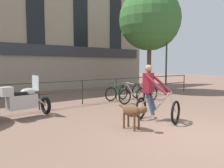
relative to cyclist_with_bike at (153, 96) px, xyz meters
The scene contains 11 objects.
ground_plane 1.68m from the cyclist_with_bike, 100.63° to the right, with size 60.00×60.00×0.00m, color #7A5B4C.
canal_railing 3.74m from the cyclist_with_bike, 94.24° to the left, with size 15.05×0.05×1.05m.
building_facade 10.30m from the cyclist_with_bike, 91.66° to the left, with size 18.00×0.72×9.43m.
cyclist_with_bike is the anchor object (origin of this frame).
dog 1.19m from the cyclist_with_bike, 165.53° to the right, with size 0.33×0.99×0.68m.
parked_motorcycle 4.13m from the cyclist_with_bike, 137.64° to the left, with size 1.78×0.79×1.35m.
parked_bicycle_near_lamp 3.31m from the cyclist_with_bike, 69.47° to the left, with size 0.73×1.15×0.86m.
parked_bicycle_mid_left 3.69m from the cyclist_with_bike, 56.80° to the left, with size 0.81×1.19×0.86m.
parked_bicycle_mid_right 4.22m from the cyclist_with_bike, 46.95° to the left, with size 0.78×1.18×0.86m.
street_lamp 7.10m from the cyclist_with_bike, 34.87° to the left, with size 0.28×0.28×4.75m.
tree_canalside_right 8.16m from the cyclist_with_bike, 43.29° to the left, with size 3.79×3.79×6.36m.
Camera 1 is at (-4.74, -2.88, 1.71)m, focal length 35.00 mm.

